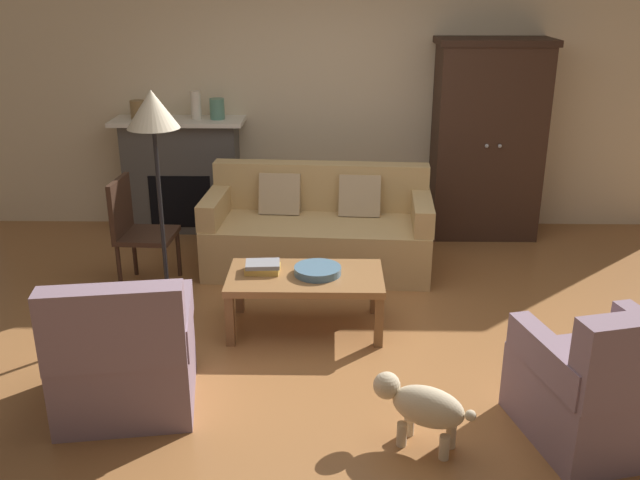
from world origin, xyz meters
TOP-DOWN VIEW (x-y plane):
  - ground_plane at (0.00, 0.00)m, footprint 9.60×9.60m
  - back_wall at (0.00, 2.55)m, footprint 7.20×0.10m
  - fireplace at (-1.55, 2.30)m, footprint 1.26×0.48m
  - armoire at (1.40, 2.22)m, footprint 1.06×0.57m
  - couch at (-0.19, 1.35)m, footprint 1.97×0.97m
  - coffee_table at (-0.26, 0.18)m, footprint 1.10×0.60m
  - fruit_bowl at (-0.17, 0.19)m, footprint 0.33×0.33m
  - book_stack at (-0.57, 0.22)m, footprint 0.25×0.19m
  - mantel_vase_bronze at (-1.93, 2.28)m, footprint 0.14×0.14m
  - mantel_vase_cream at (-1.37, 2.28)m, footprint 0.10×0.10m
  - mantel_vase_jade at (-1.17, 2.28)m, footprint 0.14×0.14m
  - armchair_near_left at (-1.28, -0.82)m, footprint 0.88×0.88m
  - armchair_near_right at (1.40, -1.10)m, footprint 0.93×0.93m
  - side_chair_wooden at (-1.66, 0.93)m, footprint 0.46×0.46m
  - floor_lamp at (-1.29, 0.33)m, footprint 0.36×0.36m
  - dog at (0.41, -1.17)m, footprint 0.52×0.36m

SIDE VIEW (x-z plane):
  - ground_plane at x=0.00m, z-range 0.00..0.00m
  - dog at x=0.41m, z-range 0.05..0.44m
  - armchair_near_left at x=-1.28m, z-range -0.12..0.76m
  - armchair_near_right at x=1.40m, z-range -0.12..0.76m
  - couch at x=-0.19m, z-range -0.11..0.75m
  - coffee_table at x=-0.26m, z-range 0.16..0.58m
  - fruit_bowl at x=-0.17m, z-range 0.42..0.48m
  - book_stack at x=-0.57m, z-range 0.42..0.49m
  - side_chair_wooden at x=-1.66m, z-range 0.06..0.96m
  - fireplace at x=-1.55m, z-range 0.01..1.13m
  - armoire at x=1.40m, z-range 0.00..1.88m
  - mantel_vase_bronze at x=-1.93m, z-range 1.12..1.30m
  - mantel_vase_jade at x=-1.17m, z-range 1.12..1.32m
  - mantel_vase_cream at x=-1.37m, z-range 1.12..1.39m
  - back_wall at x=0.00m, z-range 0.00..2.80m
  - floor_lamp at x=-1.29m, z-range 0.62..2.31m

